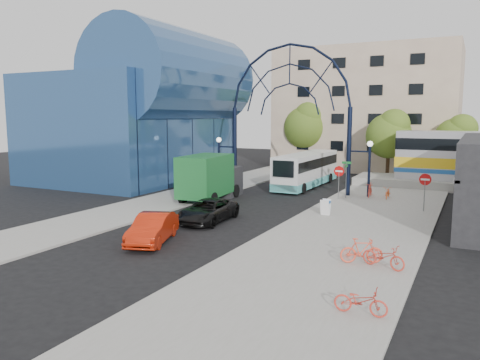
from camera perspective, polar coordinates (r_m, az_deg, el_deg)
The scene contains 22 objects.
ground at distance 26.90m, azimuth -4.97°, elevation -5.77°, with size 120.00×120.00×0.00m, color black.
sidewalk_east at distance 27.55m, azimuth 13.99°, elevation -5.52°, with size 8.00×56.00×0.12m, color gray.
plaza_west at distance 35.31m, azimuth -8.81°, elevation -2.46°, with size 5.00×50.00×0.12m, color gray.
gateway_arch at distance 38.80m, azimuth 6.04°, elevation 11.11°, with size 13.64×0.44×12.10m.
stop_sign at distance 35.62m, azimuth 11.97°, elevation 0.70°, with size 0.80×0.07×2.50m.
do_not_enter_sign at distance 32.60m, azimuth 21.63°, elevation -0.37°, with size 0.76×0.07×2.48m.
street_name_sign at distance 36.08m, azimuth 12.84°, elevation 0.98°, with size 0.70×0.70×2.80m.
sandwich_board at distance 29.87m, azimuth 10.39°, elevation -3.05°, with size 0.55×0.61×0.99m.
transit_hall at distance 47.24m, azimuth -11.33°, elevation 8.15°, with size 16.50×18.00×14.50m.
apartment_block at distance 58.37m, azimuth 15.33°, elevation 8.24°, with size 20.00×12.10×14.00m.
tree_north_a at distance 48.76m, azimuth 17.83°, elevation 5.46°, with size 4.48×4.48×7.00m.
tree_north_b at distance 55.05m, azimuth 8.15°, elevation 6.67°, with size 5.12×5.12×8.00m.
tree_north_c at distance 50.18m, azimuth 24.98°, elevation 4.78°, with size 4.16×4.16×6.50m.
city_bus at distance 42.31m, azimuth 8.12°, elevation 1.31°, with size 2.72×10.91×2.98m.
green_truck at distance 35.02m, azimuth -3.58°, elevation 0.30°, with size 3.11×7.04×3.46m.
black_suv at distance 28.09m, azimuth -3.91°, elevation -3.76°, with size 2.24×4.86×1.35m, color black.
red_sedan at distance 23.93m, azimuth -10.59°, elevation -5.81°, with size 1.53×4.40×1.45m, color #B8220B.
bike_near_a at distance 37.09m, azimuth 17.59°, elevation -1.44°, with size 0.60×1.71×0.90m, color orange.
bike_near_b at distance 37.24m, azimuth 15.56°, elevation -1.19°, with size 0.51×1.79×1.08m, color #E7412E.
bike_far_a at distance 20.26m, azimuth 17.09°, elevation -8.87°, with size 0.65×1.87×0.98m, color red.
bike_far_b at distance 20.61m, azimuth 14.58°, elevation -8.34°, with size 0.51×1.80×1.08m, color #F34D30.
bike_far_c at distance 15.59m, azimuth 14.49°, elevation -14.08°, with size 0.59×1.68×0.88m, color red.
Camera 1 is at (13.84, -22.18, 6.32)m, focal length 35.00 mm.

